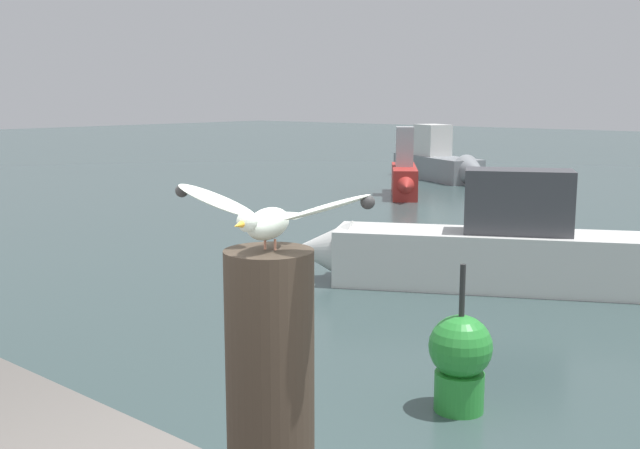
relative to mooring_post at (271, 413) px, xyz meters
name	(u,v)px	position (x,y,z in m)	size (l,w,h in m)	color
mooring_post	(271,413)	(0.00, 0.00, 0.00)	(0.29, 0.29, 1.09)	#382D23
seagull	(268,215)	(0.00, 0.00, 0.66)	(0.68, 0.39, 0.20)	tan
boat_grey	(443,164)	(-11.46, 19.97, -1.17)	(4.73, 3.12, 1.91)	gray
boat_white	(474,249)	(-3.64, 7.96, -1.17)	(5.16, 3.41, 1.74)	silver
boat_red	(404,175)	(-10.14, 15.76, -1.15)	(2.42, 3.02, 1.91)	#B72D28
channel_buoy	(460,359)	(-1.54, 3.95, -1.25)	(0.56, 0.56, 1.33)	green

